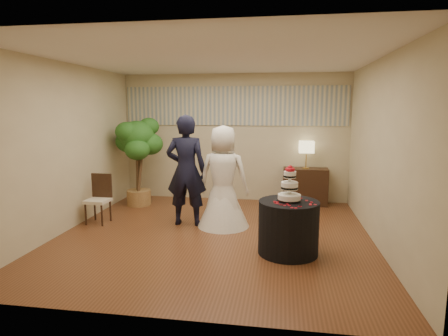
% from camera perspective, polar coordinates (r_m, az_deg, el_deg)
% --- Properties ---
extents(floor, '(5.00, 5.00, 0.00)m').
position_cam_1_polar(floor, '(6.21, -1.50, -10.17)').
color(floor, brown).
rests_on(floor, ground).
extents(ceiling, '(5.00, 5.00, 0.00)m').
position_cam_1_polar(ceiling, '(5.91, -1.62, 16.38)').
color(ceiling, white).
rests_on(ceiling, wall_back).
extents(wall_back, '(5.00, 0.06, 2.80)m').
position_cam_1_polar(wall_back, '(8.36, 1.54, 4.63)').
color(wall_back, '#C5B792').
rests_on(wall_back, ground).
extents(wall_front, '(5.00, 0.06, 2.80)m').
position_cam_1_polar(wall_front, '(3.50, -8.95, -1.70)').
color(wall_front, '#C5B792').
rests_on(wall_front, ground).
extents(wall_left, '(0.06, 5.00, 2.80)m').
position_cam_1_polar(wall_left, '(6.81, -22.75, 2.91)').
color(wall_left, '#C5B792').
rests_on(wall_left, ground).
extents(wall_right, '(0.06, 5.00, 2.80)m').
position_cam_1_polar(wall_right, '(5.98, 22.73, 2.16)').
color(wall_right, '#C5B792').
rests_on(wall_right, ground).
extents(mural_border, '(4.90, 0.02, 0.85)m').
position_cam_1_polar(mural_border, '(8.32, 1.54, 9.43)').
color(mural_border, '#AAAD9D').
rests_on(mural_border, wall_back).
extents(groom, '(0.73, 0.50, 1.95)m').
position_cam_1_polar(groom, '(6.57, -5.77, -0.39)').
color(groom, black).
rests_on(groom, floor).
extents(bride, '(1.00, 1.00, 1.77)m').
position_cam_1_polar(bride, '(6.45, -0.10, -1.31)').
color(bride, white).
rests_on(bride, floor).
extents(cake_table, '(0.88, 0.88, 0.76)m').
position_cam_1_polar(cake_table, '(5.44, 9.78, -8.91)').
color(cake_table, black).
rests_on(cake_table, floor).
extents(wedding_cake, '(0.32, 0.32, 0.51)m').
position_cam_1_polar(wedding_cake, '(5.28, 9.97, -2.32)').
color(wedding_cake, white).
rests_on(wedding_cake, cake_table).
extents(console, '(0.95, 0.44, 0.78)m').
position_cam_1_polar(console, '(8.22, 12.26, -2.75)').
color(console, black).
rests_on(console, floor).
extents(table_lamp, '(0.31, 0.31, 0.58)m').
position_cam_1_polar(table_lamp, '(8.11, 12.42, 1.97)').
color(table_lamp, beige).
rests_on(table_lamp, console).
extents(ficus_tree, '(1.20, 1.20, 1.89)m').
position_cam_1_polar(ficus_tree, '(8.08, -13.02, 1.02)').
color(ficus_tree, '#27611E').
rests_on(ficus_tree, floor).
extents(side_chair, '(0.42, 0.44, 0.88)m').
position_cam_1_polar(side_chair, '(7.09, -18.71, -4.54)').
color(side_chair, black).
rests_on(side_chair, floor).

